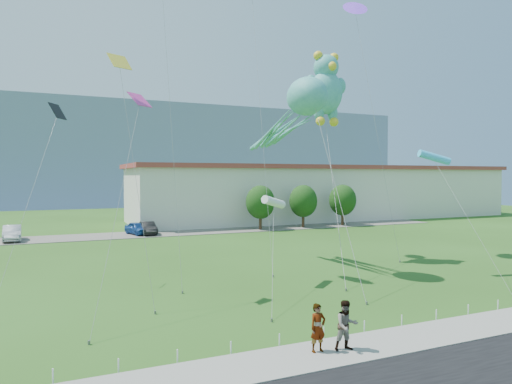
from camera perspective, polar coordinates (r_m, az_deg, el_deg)
ground at (r=22.17m, az=13.44°, el=-15.33°), size 160.00×160.00×0.00m
sidewalk at (r=20.14m, az=18.37°, el=-17.03°), size 80.00×2.50×0.10m
parking_strip at (r=53.83m, az=-9.69°, el=-5.02°), size 70.00×6.00×0.06m
hill_ridge at (r=137.60m, az=-18.27°, el=4.36°), size 160.00×50.00×25.00m
warehouse at (r=72.22m, az=8.93°, el=0.02°), size 61.00×15.00×8.20m
rope_fence at (r=21.12m, az=15.65°, el=-15.52°), size 26.05×0.05×0.50m
tree_near at (r=55.83m, az=0.55°, el=-1.28°), size 3.60×3.60×5.47m
tree_mid at (r=58.54m, az=5.92°, el=-1.14°), size 3.60×3.60×5.47m
tree_far at (r=61.71m, az=10.78°, el=-1.00°), size 3.60×3.60×5.47m
pedestrian_left at (r=17.68m, az=7.74°, el=-16.46°), size 0.68×0.47×1.78m
pedestrian_right at (r=17.96m, az=11.25°, el=-16.04°), size 1.01×0.84×1.87m
parked_car_silver at (r=52.24m, az=-28.19°, el=-4.55°), size 1.94×4.83×1.56m
parked_car_blue at (r=52.83m, az=-14.59°, el=-4.40°), size 2.70×4.35×1.38m
parked_car_black at (r=52.65m, az=-13.38°, el=-4.40°), size 1.54×4.29×1.41m
octopus_kite at (r=31.91m, az=5.12°, el=10.00°), size 2.52×14.44×13.10m
teddy_bear_kite at (r=36.67m, az=8.75°, el=12.84°), size 6.00×10.03×16.19m
small_kite_cyan at (r=32.63m, az=21.44°, el=3.95°), size 0.61×7.33×8.27m
small_kite_pink at (r=24.60m, az=-14.87°, el=8.58°), size 3.73×6.84×11.08m
small_kite_black at (r=29.39m, az=-24.22°, el=7.05°), size 3.68×8.39×10.93m
small_kite_purple at (r=41.34m, az=12.40°, el=20.91°), size 1.91×5.36×21.25m
small_kite_white at (r=27.80m, az=2.22°, el=-1.34°), size 3.61×7.85×5.44m
small_kite_yellow at (r=25.41m, az=-16.26°, el=12.32°), size 1.79×4.27×13.08m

